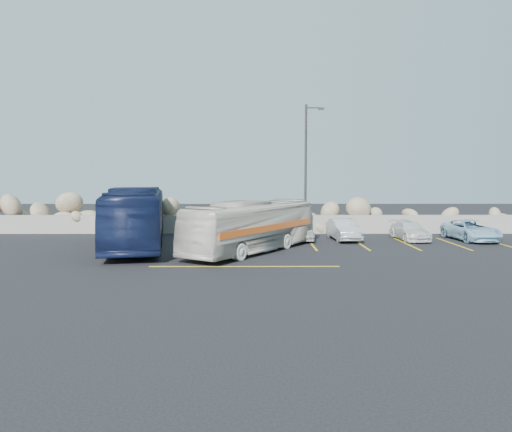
{
  "coord_description": "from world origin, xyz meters",
  "views": [
    {
      "loc": [
        -0.57,
        -20.47,
        3.86
      ],
      "look_at": [
        -0.49,
        4.0,
        1.81
      ],
      "focal_mm": 35.0,
      "sensor_mm": 36.0,
      "label": 1
    }
  ],
  "objects_px": {
    "car_a": "(296,228)",
    "car_d": "(471,230)",
    "tour_coach": "(136,217)",
    "car_c": "(410,231)",
    "car_b": "(343,230)",
    "vintage_bus": "(252,226)",
    "lamppost": "(307,167)"
  },
  "relations": [
    {
      "from": "car_b",
      "to": "car_c",
      "type": "bearing_deg",
      "value": -4.23
    },
    {
      "from": "vintage_bus",
      "to": "car_d",
      "type": "height_order",
      "value": "vintage_bus"
    },
    {
      "from": "lamppost",
      "to": "car_a",
      "type": "distance_m",
      "value": 3.72
    },
    {
      "from": "vintage_bus",
      "to": "car_b",
      "type": "xyz_separation_m",
      "value": [
        5.36,
        4.47,
        -0.66
      ]
    },
    {
      "from": "car_b",
      "to": "car_d",
      "type": "distance_m",
      "value": 7.45
    },
    {
      "from": "car_b",
      "to": "vintage_bus",
      "type": "bearing_deg",
      "value": -145.24
    },
    {
      "from": "car_a",
      "to": "car_d",
      "type": "relative_size",
      "value": 0.96
    },
    {
      "from": "vintage_bus",
      "to": "tour_coach",
      "type": "bearing_deg",
      "value": -163.69
    },
    {
      "from": "vintage_bus",
      "to": "car_a",
      "type": "relative_size",
      "value": 2.23
    },
    {
      "from": "car_b",
      "to": "car_d",
      "type": "height_order",
      "value": "car_b"
    },
    {
      "from": "lamppost",
      "to": "car_c",
      "type": "relative_size",
      "value": 2.16
    },
    {
      "from": "car_a",
      "to": "car_b",
      "type": "height_order",
      "value": "car_a"
    },
    {
      "from": "car_c",
      "to": "car_a",
      "type": "bearing_deg",
      "value": 175.09
    },
    {
      "from": "tour_coach",
      "to": "car_c",
      "type": "relative_size",
      "value": 3.08
    },
    {
      "from": "car_b",
      "to": "car_a",
      "type": "bearing_deg",
      "value": 171.67
    },
    {
      "from": "vintage_bus",
      "to": "car_b",
      "type": "distance_m",
      "value": 7.01
    },
    {
      "from": "car_b",
      "to": "car_c",
      "type": "relative_size",
      "value": 1.02
    },
    {
      "from": "tour_coach",
      "to": "car_b",
      "type": "xyz_separation_m",
      "value": [
        11.54,
        2.63,
        -0.97
      ]
    },
    {
      "from": "tour_coach",
      "to": "car_a",
      "type": "bearing_deg",
      "value": 7.87
    },
    {
      "from": "car_c",
      "to": "lamppost",
      "type": "bearing_deg",
      "value": 168.35
    },
    {
      "from": "tour_coach",
      "to": "car_b",
      "type": "height_order",
      "value": "tour_coach"
    },
    {
      "from": "lamppost",
      "to": "car_b",
      "type": "height_order",
      "value": "lamppost"
    },
    {
      "from": "car_a",
      "to": "car_b",
      "type": "bearing_deg",
      "value": -6.54
    },
    {
      "from": "car_a",
      "to": "car_d",
      "type": "bearing_deg",
      "value": -4.94
    },
    {
      "from": "car_a",
      "to": "tour_coach",
      "type": "bearing_deg",
      "value": -165.64
    },
    {
      "from": "vintage_bus",
      "to": "car_d",
      "type": "distance_m",
      "value": 13.54
    },
    {
      "from": "tour_coach",
      "to": "car_b",
      "type": "relative_size",
      "value": 3.03
    },
    {
      "from": "tour_coach",
      "to": "car_c",
      "type": "xyz_separation_m",
      "value": [
        15.46,
        2.69,
        -1.05
      ]
    },
    {
      "from": "car_b",
      "to": "car_d",
      "type": "xyz_separation_m",
      "value": [
        7.44,
        -0.14,
        -0.02
      ]
    },
    {
      "from": "tour_coach",
      "to": "car_d",
      "type": "xyz_separation_m",
      "value": [
        18.99,
        2.49,
        -0.99
      ]
    },
    {
      "from": "vintage_bus",
      "to": "tour_coach",
      "type": "xyz_separation_m",
      "value": [
        -6.18,
        1.84,
        0.3
      ]
    },
    {
      "from": "car_b",
      "to": "car_c",
      "type": "distance_m",
      "value": 3.92
    }
  ]
}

